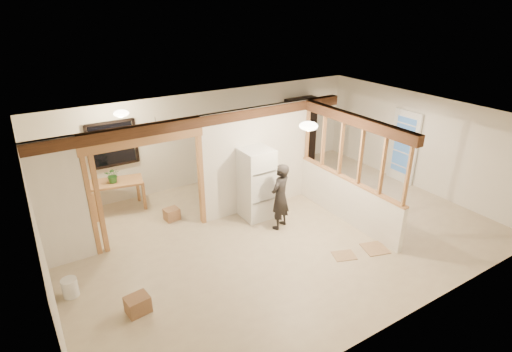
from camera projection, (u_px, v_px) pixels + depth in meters
floor at (278, 230)px, 8.84m from camera, size 9.00×6.50×0.01m
ceiling at (281, 121)px, 7.83m from camera, size 9.00×6.50×0.01m
wall_back at (211, 137)px, 10.86m from camera, size 9.00×0.01×2.50m
wall_front at (406, 257)px, 5.81m from camera, size 9.00×0.01×2.50m
wall_left at (40, 242)px, 6.17m from camera, size 0.01×6.50×2.50m
wall_right at (420, 142)px, 10.50m from camera, size 0.01×6.50×2.50m
partition_left_stub at (61, 204)px, 7.32m from camera, size 0.90×0.12×2.50m
partition_center at (257, 159)px, 9.36m from camera, size 2.80×0.12×2.50m
doorway_frame at (149, 190)px, 8.18m from camera, size 2.46×0.14×2.20m
header_beam_back at (208, 120)px, 8.33m from camera, size 7.00×0.18×0.22m
header_beam_right at (354, 120)px, 8.33m from camera, size 0.18×3.30×0.22m
pony_wall at (346, 200)px, 9.10m from camera, size 0.12×3.20×1.00m
stud_partition at (351, 152)px, 8.63m from camera, size 0.14×3.20×1.32m
window_back at (113, 144)px, 9.43m from camera, size 1.12×0.10×1.10m
french_door at (404, 147)px, 10.87m from camera, size 0.12×0.86×2.00m
ceiling_dome_main at (309, 126)px, 7.59m from camera, size 0.36×0.36×0.16m
ceiling_dome_util at (121, 113)px, 8.42m from camera, size 0.32×0.32×0.14m
hanging_bulb at (157, 132)px, 8.24m from camera, size 0.07×0.07×0.07m
refrigerator at (256, 184)px, 9.10m from camera, size 0.69×0.67×1.67m
woman at (280, 197)px, 8.67m from camera, size 0.65×0.56×1.52m
work_table at (117, 196)px, 9.50m from camera, size 1.34×0.86×0.78m
potted_plant at (113, 175)px, 9.22m from camera, size 0.42×0.40×0.37m
shop_vac at (53, 220)px, 8.65m from camera, size 0.57×0.57×0.61m
bookshelf at (300, 131)px, 12.15m from camera, size 1.01×0.34×2.02m
bucket at (70, 288)px, 6.83m from camera, size 0.27×0.27×0.34m
box_util_a at (172, 214)px, 9.22m from camera, size 0.35×0.31×0.28m
box_util_b at (61, 230)px, 8.64m from camera, size 0.28×0.28×0.24m
box_front at (138, 304)px, 6.48m from camera, size 0.40×0.34×0.30m
floor_panel_near at (375, 248)px, 8.18m from camera, size 0.58×0.58×0.02m
floor_panel_far at (344, 255)px, 7.96m from camera, size 0.53×0.48×0.01m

